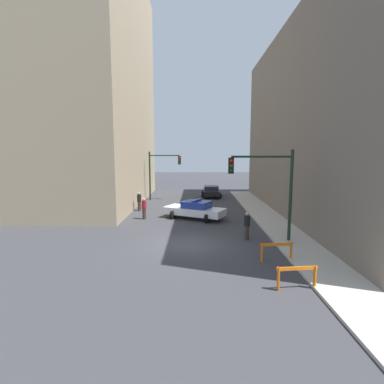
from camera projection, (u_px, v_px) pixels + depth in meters
name	position (u px, v px, depth m)	size (l,w,h in m)	color
ground_plane	(186.00, 244.00, 16.89)	(120.00, 120.00, 0.00)	#38383D
sidewalk_right	(297.00, 244.00, 16.81)	(2.40, 44.00, 0.12)	#B2ADA3
building_corner_left	(68.00, 87.00, 29.36)	(14.00, 20.00, 23.09)	tan
building_right	(358.00, 122.00, 23.66)	(12.00, 28.00, 15.03)	#6B6056
traffic_light_near	(270.00, 181.00, 16.85)	(3.64, 0.35, 5.20)	black
traffic_light_far	(160.00, 169.00, 32.00)	(3.44, 0.35, 5.20)	black
police_car	(195.00, 210.00, 23.27)	(5.03, 3.77, 1.52)	white
parked_car_near	(211.00, 191.00, 34.57)	(2.34, 4.34, 1.31)	black
pedestrian_crossing	(144.00, 208.00, 23.11)	(0.36, 0.36, 1.66)	#382D23
pedestrian_corner	(139.00, 201.00, 26.45)	(0.40, 0.40, 1.66)	#382D23
pedestrian_sidewalk	(247.00, 225.00, 17.76)	(0.48, 0.48, 1.66)	#382D23
barrier_front	(297.00, 274.00, 11.30)	(1.60, 0.33, 0.90)	orange
barrier_mid	(277.00, 249.00, 14.21)	(1.60, 0.32, 0.90)	orange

